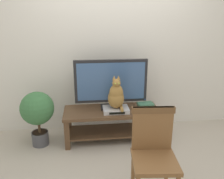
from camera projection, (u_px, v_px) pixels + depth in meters
ground_plane at (123, 162)px, 2.92m from camera, size 12.00×12.00×0.00m
back_wall at (113, 39)px, 3.51m from camera, size 7.00×0.12×2.80m
tv_stand at (112, 119)px, 3.36m from camera, size 1.35×0.51×0.46m
tv at (111, 82)px, 3.27m from camera, size 1.02×0.20×0.71m
media_box at (116, 110)px, 3.25m from camera, size 0.35×0.26×0.06m
cat at (116, 96)px, 3.18m from camera, size 0.22×0.28×0.47m
wooden_chair at (153, 150)px, 2.19m from camera, size 0.44×0.44×0.94m
book_stack at (145, 106)px, 3.32m from camera, size 0.23×0.17×0.10m
potted_plant at (38, 112)px, 3.16m from camera, size 0.45×0.45×0.78m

